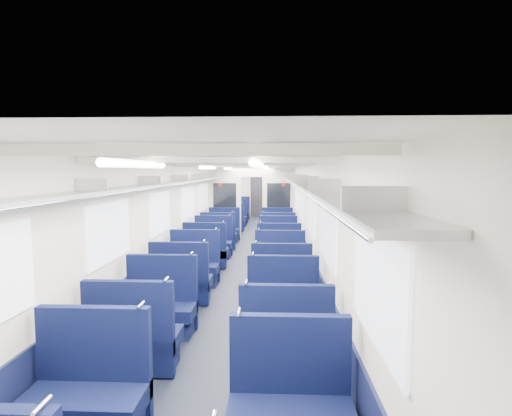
{
  "coord_description": "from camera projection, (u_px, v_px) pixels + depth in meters",
  "views": [
    {
      "loc": [
        0.69,
        -10.13,
        2.2
      ],
      "look_at": [
        0.2,
        1.28,
        1.13
      ],
      "focal_mm": 27.99,
      "sensor_mm": 36.0,
      "label": 1
    }
  ],
  "objects": [
    {
      "name": "seat_21",
      "position": [
        277.0,
        222.0,
        14.4
      ],
      "size": [
        0.97,
        0.54,
        1.09
      ],
      "color": "#0C143D",
      "rests_on": "floor"
    },
    {
      "name": "seat_17",
      "position": [
        278.0,
        238.0,
        11.15
      ],
      "size": [
        0.97,
        0.54,
        1.09
      ],
      "color": "#0C143D",
      "rests_on": "floor"
    },
    {
      "name": "ceiling",
      "position": [
        246.0,
        165.0,
        10.09
      ],
      "size": [
        2.8,
        18.0,
        0.01
      ],
      "primitive_type": "cube",
      "color": "white",
      "rests_on": "wall_left"
    },
    {
      "name": "seat_20",
      "position": [
        231.0,
        222.0,
        14.44
      ],
      "size": [
        0.97,
        0.54,
        1.09
      ],
      "color": "#0C143D",
      "rests_on": "floor"
    },
    {
      "name": "seat_26",
      "position": [
        239.0,
        213.0,
        17.74
      ],
      "size": [
        0.97,
        0.54,
        1.09
      ],
      "color": "#0C143D",
      "rests_on": "floor"
    },
    {
      "name": "seat_4",
      "position": [
        134.0,
        342.0,
        4.36
      ],
      "size": [
        0.97,
        0.54,
        1.09
      ],
      "color": "#0C143D",
      "rests_on": "floor"
    },
    {
      "name": "seat_10",
      "position": [
        194.0,
        268.0,
        7.7
      ],
      "size": [
        0.97,
        0.54,
        1.09
      ],
      "color": "#0C143D",
      "rests_on": "floor"
    },
    {
      "name": "end_door",
      "position": [
        259.0,
        196.0,
        19.11
      ],
      "size": [
        0.75,
        0.06,
        2.0
      ],
      "primitive_type": "cube",
      "color": "black",
      "rests_on": "floor"
    },
    {
      "name": "seat_19",
      "position": [
        277.0,
        231.0,
        12.37
      ],
      "size": [
        0.97,
        0.54,
        1.09
      ],
      "color": "#0C143D",
      "rests_on": "floor"
    },
    {
      "name": "seat_15",
      "position": [
        278.0,
        245.0,
        10.1
      ],
      "size": [
        0.97,
        0.54,
        1.09
      ],
      "color": "#0C143D",
      "rests_on": "floor"
    },
    {
      "name": "wall_far",
      "position": [
        259.0,
        192.0,
        19.15
      ],
      "size": [
        2.8,
        0.02,
        2.35
      ],
      "primitive_type": "cube",
      "color": "silver",
      "rests_on": "floor"
    },
    {
      "name": "seat_3",
      "position": [
        290.0,
        411.0,
        3.11
      ],
      "size": [
        0.97,
        0.54,
        1.09
      ],
      "color": "#0C143D",
      "rests_on": "floor"
    },
    {
      "name": "seat_27",
      "position": [
        276.0,
        213.0,
        17.75
      ],
      "size": [
        0.97,
        0.54,
        1.09
      ],
      "color": "#0C143D",
      "rests_on": "floor"
    },
    {
      "name": "seat_13",
      "position": [
        279.0,
        254.0,
        8.93
      ],
      "size": [
        0.97,
        0.54,
        1.09
      ],
      "color": "#0C143D",
      "rests_on": "floor"
    },
    {
      "name": "seat_16",
      "position": [
        219.0,
        237.0,
        11.18
      ],
      "size": [
        0.97,
        0.54,
        1.09
      ],
      "color": "#0C143D",
      "rests_on": "floor"
    },
    {
      "name": "seat_23",
      "position": [
        276.0,
        219.0,
        15.4
      ],
      "size": [
        0.97,
        0.54,
        1.09
      ],
      "color": "#0C143D",
      "rests_on": "floor"
    },
    {
      "name": "floor",
      "position": [
        246.0,
        256.0,
        10.31
      ],
      "size": [
        2.8,
        18.0,
        0.01
      ],
      "primitive_type": "cube",
      "color": "black",
      "rests_on": "ground"
    },
    {
      "name": "ceiling_fittings",
      "position": [
        245.0,
        167.0,
        9.83
      ],
      "size": [
        2.7,
        16.06,
        0.11
      ],
      "color": "silver",
      "rests_on": "ceiling"
    },
    {
      "name": "seat_6",
      "position": [
        160.0,
        309.0,
        5.39
      ],
      "size": [
        0.97,
        0.54,
        1.09
      ],
      "color": "#0C143D",
      "rests_on": "floor"
    },
    {
      "name": "luggage_rack_left",
      "position": [
        198.0,
        180.0,
        10.17
      ],
      "size": [
        0.36,
        17.4,
        0.18
      ],
      "color": "#B2B5BA",
      "rests_on": "wall_left"
    },
    {
      "name": "seat_25",
      "position": [
        276.0,
        216.0,
        16.58
      ],
      "size": [
        0.97,
        0.54,
        1.09
      ],
      "color": "#0C143D",
      "rests_on": "floor"
    },
    {
      "name": "luggage_rack_right",
      "position": [
        294.0,
        180.0,
        10.07
      ],
      "size": [
        0.36,
        17.4,
        0.18
      ],
      "color": "#B2B5BA",
      "rests_on": "wall_right"
    },
    {
      "name": "dado_right",
      "position": [
        300.0,
        243.0,
        10.22
      ],
      "size": [
        0.03,
        17.9,
        0.7
      ],
      "primitive_type": "cube",
      "color": "#0F1433",
      "rests_on": "floor"
    },
    {
      "name": "seat_11",
      "position": [
        280.0,
        268.0,
        7.63
      ],
      "size": [
        0.97,
        0.54,
        1.09
      ],
      "color": "#0C143D",
      "rests_on": "floor"
    },
    {
      "name": "seat_22",
      "position": [
        234.0,
        218.0,
        15.66
      ],
      "size": [
        0.97,
        0.54,
        1.09
      ],
      "color": "#0C143D",
      "rests_on": "floor"
    },
    {
      "name": "seat_5",
      "position": [
        286.0,
        347.0,
        4.22
      ],
      "size": [
        0.97,
        0.54,
        1.09
      ],
      "color": "#0C143D",
      "rests_on": "floor"
    },
    {
      "name": "seat_7",
      "position": [
        283.0,
        311.0,
        5.33
      ],
      "size": [
        0.97,
        0.54,
        1.09
      ],
      "color": "#0C143D",
      "rests_on": "floor"
    },
    {
      "name": "seat_18",
      "position": [
        224.0,
        231.0,
        12.41
      ],
      "size": [
        0.97,
        0.54,
        1.09
      ],
      "color": "#0C143D",
      "rests_on": "floor"
    },
    {
      "name": "seat_9",
      "position": [
        281.0,
        285.0,
        6.51
      ],
      "size": [
        0.97,
        0.54,
        1.09
      ],
      "color": "#0C143D",
      "rests_on": "floor"
    },
    {
      "name": "seat_2",
      "position": [
        89.0,
        397.0,
        3.3
      ],
      "size": [
        0.97,
        0.54,
        1.09
      ],
      "color": "#0C143D",
      "rests_on": "floor"
    },
    {
      "name": "bulkhead",
      "position": [
        252.0,
        201.0,
        12.95
      ],
      "size": [
        2.8,
        0.1,
        2.35
      ],
      "color": "silver",
      "rests_on": "floor"
    },
    {
      "name": "dado_left",
      "position": [
        193.0,
        242.0,
        10.33
      ],
      "size": [
        0.03,
        17.9,
        0.7
      ],
      "primitive_type": "cube",
      "color": "#0F1433",
      "rests_on": "floor"
    },
    {
      "name": "seat_12",
      "position": [
        206.0,
        253.0,
        9.04
      ],
      "size": [
        0.97,
        0.54,
        1.09
      ],
      "color": "#0C143D",
      "rests_on": "floor"
    },
    {
      "name": "wall_left",
      "position": [
        192.0,
        211.0,
        10.26
      ],
      "size": [
        0.02,
        18.0,
        2.35
      ],
      "primitive_type": "cube",
      "color": "silver",
      "rests_on": "floor"
    },
    {
      "name": "windows",
      "position": [
        245.0,
        203.0,
        9.72
      ],
      "size": [
        2.78,
        15.6,
        0.75
      ],
      "color": "white",
      "rests_on": "wall_left"
    },
    {
      "name": "seat_14",
      "position": [
        213.0,
        244.0,
        10.14
      ],
      "size": [
        0.97,
        0.54,
        1.09
      ],
      "color": "#0C143D",
      "rests_on": "floor"
    },
    {
      "name": "wall_right",
      "position": [
        301.0,
        211.0,
        10.14
      ],
      "size": [
        0.02,
        18.0,
        2.35
      ],
      "primitive_type": "cube",
      "color": "silver",
      "rests_on": "floor"
    },
    {
      "name": "seat_8",
      "position": [
        181.0,
        283.0,
        6.62
      ],
      "size": [
        0.97,
        0.54,
        1.09
      ],
      "color": "#0C143D",
      "rests_on": "floor"
    },
    {
      "name": "seat_24",
      "position": [
        237.0,
        215.0,
        16.76
      ],
      "size": [
        0.97,
        0.54,
        1.09
      ],
      "color": "#0C143D",
      "rests_on": "floor"
    }
  ]
}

